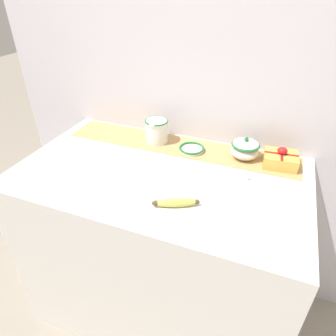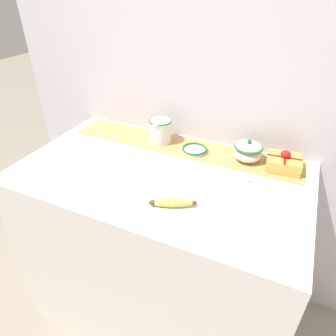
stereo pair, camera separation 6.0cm
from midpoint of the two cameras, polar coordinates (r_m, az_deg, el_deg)
The scene contains 10 objects.
ground_plane at distance 1.98m, azimuth -2.11°, elevation -23.92°, with size 12.00×12.00×0.00m, color gray.
countertop at distance 1.61m, azimuth -2.45°, elevation -14.79°, with size 1.26×0.73×0.94m, color silver.
back_wall at distance 1.51m, azimuth 2.87°, elevation 15.29°, with size 2.06×0.04×2.40m, color silver.
table_runner at distance 1.50m, azimuth 0.97°, elevation 4.23°, with size 1.16×0.20×0.00m, color tan.
cream_pitcher at distance 1.51m, azimuth -3.29°, elevation 7.19°, with size 0.12×0.14×0.12m.
sugar_bowl at distance 1.41m, azimuth 13.27°, elevation 3.54°, with size 0.13×0.13×0.11m.
small_dish at distance 1.45m, azimuth 3.34°, elevation 3.65°, with size 0.12×0.12×0.02m.
banana at distance 1.11m, azimuth -0.09°, elevation -6.62°, with size 0.17×0.10×0.03m.
spoon at distance 1.30m, azimuth 13.10°, elevation -1.51°, with size 0.15×0.08×0.01m.
gift_box at distance 1.41m, azimuth 19.49°, elevation 1.58°, with size 0.15×0.13×0.09m.
Camera 1 is at (0.43, -0.99, 1.66)m, focal length 32.00 mm.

